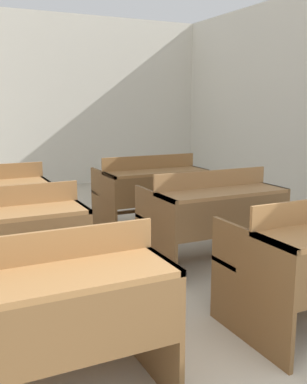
% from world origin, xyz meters
% --- Properties ---
extents(wall_back, '(6.48, 0.06, 2.90)m').
position_xyz_m(wall_back, '(0.00, 7.47, 1.45)').
color(wall_back, beige).
rests_on(wall_back, ground_plane).
extents(bench_front_left, '(1.13, 0.76, 0.84)m').
position_xyz_m(bench_front_left, '(-0.99, 1.69, 0.46)').
color(bench_front_left, brown).
rests_on(bench_front_left, ground_plane).
extents(bench_second_left, '(1.13, 0.76, 0.84)m').
position_xyz_m(bench_second_left, '(-1.00, 2.96, 0.46)').
color(bench_second_left, brown).
rests_on(bench_second_left, ground_plane).
extents(bench_second_right, '(1.13, 0.76, 0.84)m').
position_xyz_m(bench_second_right, '(0.77, 2.96, 0.46)').
color(bench_second_right, brown).
rests_on(bench_second_right, ground_plane).
extents(bench_third_right, '(1.13, 0.76, 0.84)m').
position_xyz_m(bench_third_right, '(0.77, 4.23, 0.46)').
color(bench_third_right, brown).
rests_on(bench_third_right, ground_plane).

